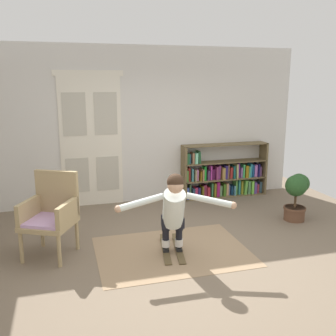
{
  "coord_description": "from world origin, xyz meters",
  "views": [
    {
      "loc": [
        -1.51,
        -4.38,
        2.26
      ],
      "look_at": [
        -0.08,
        0.71,
        1.05
      ],
      "focal_mm": 40.57,
      "sensor_mm": 36.0,
      "label": 1
    }
  ],
  "objects_px": {
    "wicker_chair": "(51,212)",
    "potted_plant": "(297,191)",
    "skis_pair": "(172,249)",
    "person_skier": "(174,207)",
    "bookshelf": "(223,176)"
  },
  "relations": [
    {
      "from": "wicker_chair",
      "to": "person_skier",
      "type": "relative_size",
      "value": 0.75
    },
    {
      "from": "bookshelf",
      "to": "skis_pair",
      "type": "bearing_deg",
      "value": -128.06
    },
    {
      "from": "wicker_chair",
      "to": "skis_pair",
      "type": "bearing_deg",
      "value": -12.4
    },
    {
      "from": "bookshelf",
      "to": "person_skier",
      "type": "xyz_separation_m",
      "value": [
        -1.72,
        -2.36,
        0.27
      ]
    },
    {
      "from": "wicker_chair",
      "to": "skis_pair",
      "type": "distance_m",
      "value": 1.69
    },
    {
      "from": "bookshelf",
      "to": "potted_plant",
      "type": "xyz_separation_m",
      "value": [
        0.62,
        -1.59,
        0.08
      ]
    },
    {
      "from": "bookshelf",
      "to": "wicker_chair",
      "type": "height_order",
      "value": "wicker_chair"
    },
    {
      "from": "potted_plant",
      "to": "skis_pair",
      "type": "relative_size",
      "value": 0.88
    },
    {
      "from": "potted_plant",
      "to": "skis_pair",
      "type": "height_order",
      "value": "potted_plant"
    },
    {
      "from": "potted_plant",
      "to": "skis_pair",
      "type": "xyz_separation_m",
      "value": [
        -2.3,
        -0.56,
        -0.48
      ]
    },
    {
      "from": "bookshelf",
      "to": "potted_plant",
      "type": "bearing_deg",
      "value": -68.76
    },
    {
      "from": "wicker_chair",
      "to": "potted_plant",
      "type": "height_order",
      "value": "wicker_chair"
    },
    {
      "from": "wicker_chair",
      "to": "skis_pair",
      "type": "relative_size",
      "value": 1.24
    },
    {
      "from": "potted_plant",
      "to": "wicker_chair",
      "type": "bearing_deg",
      "value": -176.75
    },
    {
      "from": "wicker_chair",
      "to": "potted_plant",
      "type": "bearing_deg",
      "value": 3.25
    }
  ]
}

